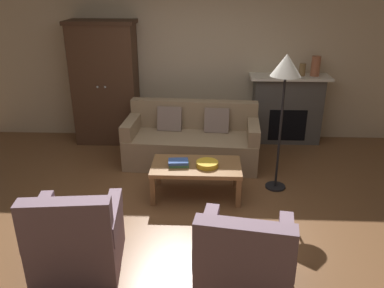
{
  "coord_description": "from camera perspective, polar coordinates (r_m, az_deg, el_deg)",
  "views": [
    {
      "loc": [
        0.26,
        -3.95,
        2.52
      ],
      "look_at": [
        0.06,
        0.77,
        0.55
      ],
      "focal_mm": 36.84,
      "sensor_mm": 36.0,
      "label": 1
    }
  ],
  "objects": [
    {
      "name": "armchair_near_right",
      "position": [
        3.49,
        7.57,
        -16.77
      ],
      "size": [
        0.88,
        0.88,
        0.88
      ],
      "color": "gray",
      "rests_on": "ground"
    },
    {
      "name": "coffee_table",
      "position": [
        4.87,
        0.61,
        -3.6
      ],
      "size": [
        1.1,
        0.6,
        0.42
      ],
      "color": "olive",
      "rests_on": "ground"
    },
    {
      "name": "fruit_bowl",
      "position": [
        4.8,
        2.22,
        -2.91
      ],
      "size": [
        0.27,
        0.27,
        0.06
      ],
      "primitive_type": "cylinder",
      "color": "gold",
      "rests_on": "coffee_table"
    },
    {
      "name": "mantel_vase_terracotta",
      "position": [
        6.56,
        17.46,
        10.71
      ],
      "size": [
        0.14,
        0.14,
        0.31
      ],
      "primitive_type": "cylinder",
      "color": "#A86042",
      "rests_on": "fireplace"
    },
    {
      "name": "armoire",
      "position": [
        6.57,
        -12.4,
        8.61
      ],
      "size": [
        1.06,
        0.57,
        1.96
      ],
      "color": "#472D1E",
      "rests_on": "ground"
    },
    {
      "name": "couch",
      "position": [
        5.81,
        0.01,
        0.39
      ],
      "size": [
        1.97,
        0.97,
        0.86
      ],
      "color": "#937A5B",
      "rests_on": "ground"
    },
    {
      "name": "armchair_near_left",
      "position": [
        3.86,
        -16.33,
        -13.19
      ],
      "size": [
        0.85,
        0.85,
        0.88
      ],
      "color": "gray",
      "rests_on": "ground"
    },
    {
      "name": "book_stack",
      "position": [
        4.82,
        -1.95,
        -2.74
      ],
      "size": [
        0.26,
        0.19,
        0.07
      ],
      "color": "#427A4C",
      "rests_on": "coffee_table"
    },
    {
      "name": "floor_lamp",
      "position": [
        4.8,
        13.39,
        9.86
      ],
      "size": [
        0.36,
        0.36,
        1.74
      ],
      "color": "black",
      "rests_on": "ground"
    },
    {
      "name": "mantel_vase_bronze",
      "position": [
        6.53,
        15.68,
        10.33
      ],
      "size": [
        0.1,
        0.1,
        0.19
      ],
      "primitive_type": "cylinder",
      "color": "olive",
      "rests_on": "fireplace"
    },
    {
      "name": "back_wall",
      "position": [
        6.6,
        0.16,
        12.89
      ],
      "size": [
        7.2,
        0.1,
        2.8
      ],
      "primitive_type": "cube",
      "color": "beige",
      "rests_on": "ground"
    },
    {
      "name": "fireplace",
      "position": [
        6.67,
        13.55,
        5.01
      ],
      "size": [
        1.26,
        0.48,
        1.12
      ],
      "color": "#4C4947",
      "rests_on": "ground"
    },
    {
      "name": "ground_plane",
      "position": [
        4.69,
        -1.13,
        -9.85
      ],
      "size": [
        9.6,
        9.6,
        0.0
      ],
      "primitive_type": "plane",
      "color": "brown"
    }
  ]
}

